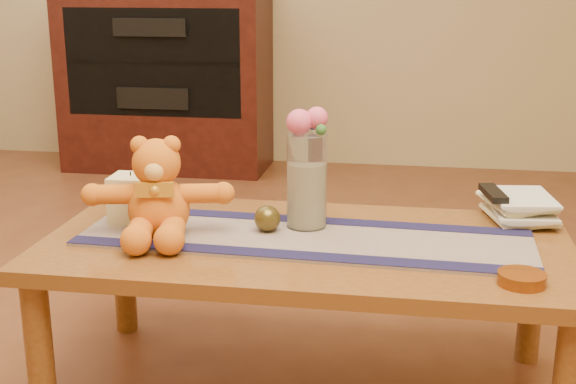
% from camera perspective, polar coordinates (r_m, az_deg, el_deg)
% --- Properties ---
extents(coffee_table_top, '(1.40, 0.70, 0.04)m').
position_cam_1_polar(coffee_table_top, '(2.06, 1.38, -4.09)').
color(coffee_table_top, brown).
rests_on(coffee_table_top, floor).
extents(table_leg_fl, '(0.07, 0.07, 0.41)m').
position_cam_1_polar(table_leg_fl, '(2.08, -17.99, -11.43)').
color(table_leg_fl, brown).
rests_on(table_leg_fl, floor).
extents(table_leg_bl, '(0.07, 0.07, 0.41)m').
position_cam_1_polar(table_leg_bl, '(2.56, -12.11, -5.76)').
color(table_leg_bl, brown).
rests_on(table_leg_bl, floor).
extents(table_leg_br, '(0.07, 0.07, 0.41)m').
position_cam_1_polar(table_leg_br, '(2.42, 17.67, -7.46)').
color(table_leg_br, brown).
rests_on(table_leg_br, floor).
extents(persian_runner, '(1.21, 0.39, 0.01)m').
position_cam_1_polar(persian_runner, '(2.05, 1.23, -3.44)').
color(persian_runner, '#1B1F4E').
rests_on(persian_runner, coffee_table_top).
extents(runner_border_near, '(1.20, 0.10, 0.00)m').
position_cam_1_polar(runner_border_near, '(1.92, 0.46, -4.70)').
color(runner_border_near, '#16143C').
rests_on(runner_border_near, persian_runner).
extents(runner_border_far, '(1.20, 0.10, 0.00)m').
position_cam_1_polar(runner_border_far, '(2.18, 1.91, -2.09)').
color(runner_border_far, '#16143C').
rests_on(runner_border_far, persian_runner).
extents(teddy_bear, '(0.43, 0.38, 0.25)m').
position_cam_1_polar(teddy_bear, '(2.06, -9.66, 0.26)').
color(teddy_bear, orange).
rests_on(teddy_bear, persian_runner).
extents(pillar_candle, '(0.11, 0.11, 0.13)m').
position_cam_1_polar(pillar_candle, '(2.21, -11.54, -0.45)').
color(pillar_candle, beige).
rests_on(pillar_candle, persian_runner).
extents(candle_wick, '(0.00, 0.00, 0.01)m').
position_cam_1_polar(candle_wick, '(2.19, -11.65, 1.36)').
color(candle_wick, black).
rests_on(candle_wick, pillar_candle).
extents(glass_vase, '(0.11, 0.11, 0.26)m').
position_cam_1_polar(glass_vase, '(2.10, 1.41, 0.83)').
color(glass_vase, silver).
rests_on(glass_vase, persian_runner).
extents(potpourri_fill, '(0.09, 0.09, 0.18)m').
position_cam_1_polar(potpourri_fill, '(2.11, 1.40, -0.20)').
color(potpourri_fill, beige).
rests_on(potpourri_fill, glass_vase).
extents(rose_left, '(0.07, 0.07, 0.07)m').
position_cam_1_polar(rose_left, '(2.06, 0.85, 5.23)').
color(rose_left, '#E85282').
rests_on(rose_left, glass_vase).
extents(rose_right, '(0.06, 0.06, 0.06)m').
position_cam_1_polar(rose_right, '(2.06, 2.16, 5.54)').
color(rose_right, '#E85282').
rests_on(rose_right, glass_vase).
extents(blue_flower_back, '(0.04, 0.04, 0.04)m').
position_cam_1_polar(blue_flower_back, '(2.10, 1.85, 5.24)').
color(blue_flower_back, '#444392').
rests_on(blue_flower_back, glass_vase).
extents(blue_flower_side, '(0.04, 0.04, 0.04)m').
position_cam_1_polar(blue_flower_side, '(2.09, 0.70, 4.98)').
color(blue_flower_side, '#444392').
rests_on(blue_flower_side, glass_vase).
extents(leaf_sprig, '(0.03, 0.03, 0.03)m').
position_cam_1_polar(leaf_sprig, '(2.04, 2.48, 4.66)').
color(leaf_sprig, '#33662D').
rests_on(leaf_sprig, glass_vase).
extents(bronze_ball, '(0.09, 0.09, 0.07)m').
position_cam_1_polar(bronze_ball, '(2.08, -1.55, -1.99)').
color(bronze_ball, '#4B3F19').
rests_on(bronze_ball, persian_runner).
extents(book_bottom, '(0.21, 0.26, 0.02)m').
position_cam_1_polar(book_bottom, '(2.28, 14.83, -1.81)').
color(book_bottom, beige).
rests_on(book_bottom, coffee_table_top).
extents(book_lower, '(0.18, 0.24, 0.02)m').
position_cam_1_polar(book_lower, '(2.27, 15.01, -1.38)').
color(book_lower, beige).
rests_on(book_lower, book_bottom).
extents(book_upper, '(0.22, 0.26, 0.02)m').
position_cam_1_polar(book_upper, '(2.27, 14.73, -0.88)').
color(book_upper, beige).
rests_on(book_upper, book_lower).
extents(book_top, '(0.19, 0.24, 0.02)m').
position_cam_1_polar(book_top, '(2.26, 15.04, -0.45)').
color(book_top, beige).
rests_on(book_top, book_upper).
extents(tv_remote, '(0.07, 0.17, 0.02)m').
position_cam_1_polar(tv_remote, '(2.25, 15.03, -0.08)').
color(tv_remote, black).
rests_on(tv_remote, book_top).
extents(amber_dish, '(0.11, 0.11, 0.03)m').
position_cam_1_polar(amber_dish, '(1.83, 17.00, -6.19)').
color(amber_dish, '#BF5914').
rests_on(amber_dish, coffee_table_top).
extents(media_cabinet, '(1.20, 0.50, 1.10)m').
position_cam_1_polar(media_cabinet, '(4.67, -9.03, 8.43)').
color(media_cabinet, black).
rests_on(media_cabinet, floor).
extents(cabinet_cavity, '(1.02, 0.03, 0.61)m').
position_cam_1_polar(cabinet_cavity, '(4.44, -10.05, 9.44)').
color(cabinet_cavity, black).
rests_on(cabinet_cavity, media_cabinet).
extents(cabinet_shelf, '(1.02, 0.20, 0.02)m').
position_cam_1_polar(cabinet_shelf, '(4.52, -9.69, 9.57)').
color(cabinet_shelf, black).
rests_on(cabinet_shelf, media_cabinet).
extents(stereo_upper, '(0.42, 0.28, 0.10)m').
position_cam_1_polar(stereo_upper, '(4.52, -9.72, 12.09)').
color(stereo_upper, black).
rests_on(stereo_upper, media_cabinet).
extents(stereo_lower, '(0.42, 0.28, 0.12)m').
position_cam_1_polar(stereo_lower, '(4.56, -9.49, 7.13)').
color(stereo_lower, black).
rests_on(stereo_lower, media_cabinet).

